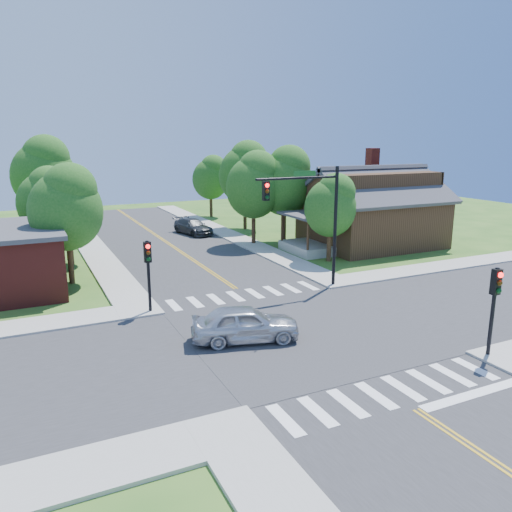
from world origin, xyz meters
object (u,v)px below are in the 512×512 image
signal_pole_nw (148,263)px  signal_pole_se (495,295)px  signal_mast_ne (311,208)px  car_silver (245,324)px  house_ne (371,206)px  car_dgrey (193,227)px

signal_pole_nw → signal_pole_se: bearing=-45.0°
signal_mast_ne → signal_pole_nw: size_ratio=1.89×
signal_mast_ne → signal_pole_se: signal_mast_ne is taller
car_silver → house_ne: bearing=-36.3°
signal_pole_nw → car_silver: signal_pole_nw is taller
signal_pole_se → house_ne: (9.51, 19.86, 0.67)m
signal_pole_se → car_silver: (-8.31, 5.80, -1.86)m
signal_pole_nw → signal_mast_ne: bearing=0.1°
signal_pole_nw → car_silver: (2.89, -5.40, -1.86)m
signal_pole_se → car_silver: 10.31m
signal_pole_se → house_ne: house_ne is taller
signal_pole_nw → house_ne: house_ne is taller
signal_mast_ne → signal_pole_se: bearing=-81.4°
car_silver → signal_pole_se: bearing=-109.4°
signal_pole_nw → car_dgrey: size_ratio=0.74×
house_ne → car_dgrey: (-11.82, 10.99, -2.63)m
house_ne → car_silver: size_ratio=2.58×
signal_mast_ne → car_dgrey: 20.08m
signal_mast_ne → signal_pole_se: size_ratio=1.89×
signal_mast_ne → car_silver: signal_mast_ne is taller
signal_pole_se → signal_pole_nw: bearing=135.0°
signal_pole_se → house_ne: 22.03m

